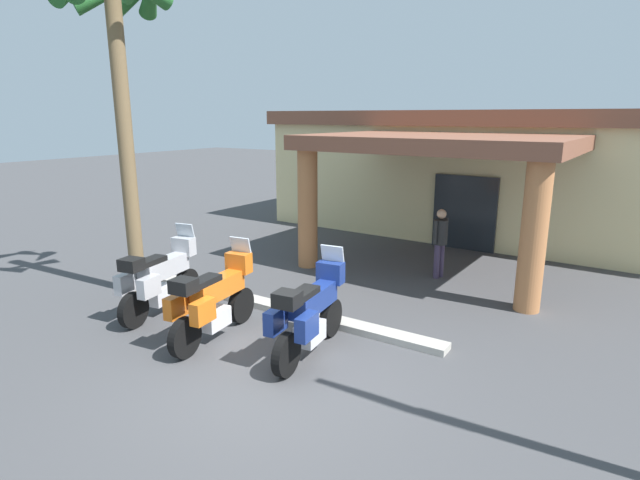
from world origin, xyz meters
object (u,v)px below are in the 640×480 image
motel_building (494,171)px  palm_tree_roadside (116,38)px  pedestrian (440,239)px  motorcycle_blue (310,313)px  motorcycle_orange (213,300)px  motorcycle_silver (160,279)px

motel_building → palm_tree_roadside: (-4.83, -10.00, 3.19)m
motel_building → palm_tree_roadside: 11.56m
pedestrian → palm_tree_roadside: (-5.11, -4.50, 4.24)m
motorcycle_blue → palm_tree_roadside: (-4.78, 0.44, 4.48)m
motorcycle_orange → pedestrian: 5.71m
motorcycle_blue → palm_tree_roadside: size_ratio=0.33×
motel_building → motorcycle_silver: bearing=-106.4°
motorcycle_orange → motorcycle_silver: bearing=72.9°
motorcycle_blue → pedestrian: bearing=-10.9°
motorcycle_blue → palm_tree_roadside: 6.57m
motorcycle_orange → motorcycle_blue: same height
motorcycle_orange → palm_tree_roadside: palm_tree_roadside is taller
motorcycle_silver → motorcycle_blue: (3.38, 0.11, 0.00)m
motorcycle_orange → motorcycle_blue: (1.69, 0.40, 0.00)m
motorcycle_silver → motorcycle_blue: bearing=-98.8°
motorcycle_orange → motorcycle_blue: bearing=-84.0°
motorcycle_orange → motorcycle_blue: 1.74m
motorcycle_blue → pedestrian: (0.33, 4.94, 0.24)m
motorcycle_orange → pedestrian: pedestrian is taller
motorcycle_blue → motorcycle_orange: bearing=96.3°
motorcycle_orange → motorcycle_blue: size_ratio=1.00×
motorcycle_silver → motorcycle_blue: 3.38m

